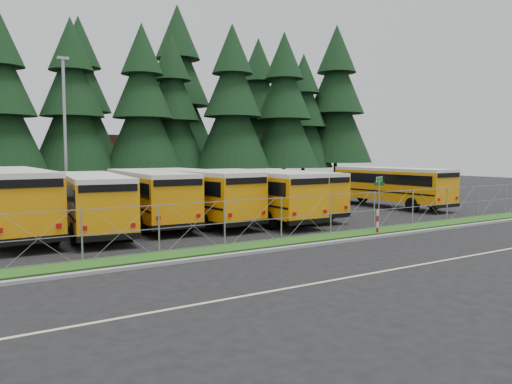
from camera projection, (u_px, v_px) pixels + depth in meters
ground at (333, 230)px, 26.23m from camera, size 120.00×120.00×0.00m
curb at (376, 237)px, 23.61m from camera, size 50.00×0.25×0.12m
grass_verge at (355, 233)px, 24.79m from camera, size 50.00×1.40×0.06m
road_lane_line at (468, 256)px, 19.48m from camera, size 50.00×0.12×0.01m
chainlink_fence at (346, 213)px, 25.31m from camera, size 44.00×0.10×2.00m
brick_building at (160, 161)px, 62.94m from camera, size 22.00×10.00×6.00m
bus_0 at (10, 203)px, 24.15m from camera, size 3.12×12.46×3.26m
bus_1 at (92, 204)px, 25.10m from camera, size 3.94×11.54×2.96m
bus_2 at (147, 198)px, 28.01m from camera, size 3.53×11.69×3.02m
bus_3 at (194, 196)px, 28.84m from camera, size 3.50×11.76×3.04m
bus_4 at (256, 196)px, 29.55m from camera, size 2.80×11.35×2.97m
bus_5 at (285, 193)px, 31.91m from camera, size 3.45×11.19×2.89m
bus_east at (388, 187)px, 37.05m from camera, size 2.99×11.23×2.92m
street_sign at (379, 192)px, 25.59m from camera, size 0.78×0.52×2.81m
striped_bollard at (377, 222)px, 24.92m from camera, size 0.11×0.11×1.20m
light_standard at (65, 130)px, 32.16m from camera, size 0.70×0.35×10.14m
conifer_2 at (1, 106)px, 40.03m from camera, size 7.00×7.00×15.48m
conifer_3 at (72, 108)px, 44.15m from camera, size 7.20×7.20×15.93m
conifer_4 at (143, 110)px, 46.43m from camera, size 7.23×7.23×15.99m
conifer_5 at (172, 113)px, 50.47m from camera, size 7.24×7.24×16.02m
conifer_6 at (233, 109)px, 49.99m from camera, size 7.61×7.61×16.84m
conifer_7 at (284, 112)px, 52.83m from camera, size 7.56×7.56×16.71m
conifer_8 at (303, 121)px, 58.62m from camera, size 7.04×7.04×15.56m
conifer_9 at (336, 106)px, 60.07m from camera, size 8.71×8.71×19.26m
conifer_11 at (80, 104)px, 52.62m from camera, size 8.28×8.28×18.31m
conifer_12 at (178, 97)px, 56.07m from camera, size 9.26×9.26×20.49m
conifer_13 at (258, 112)px, 61.59m from camera, size 8.16×8.16×18.04m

